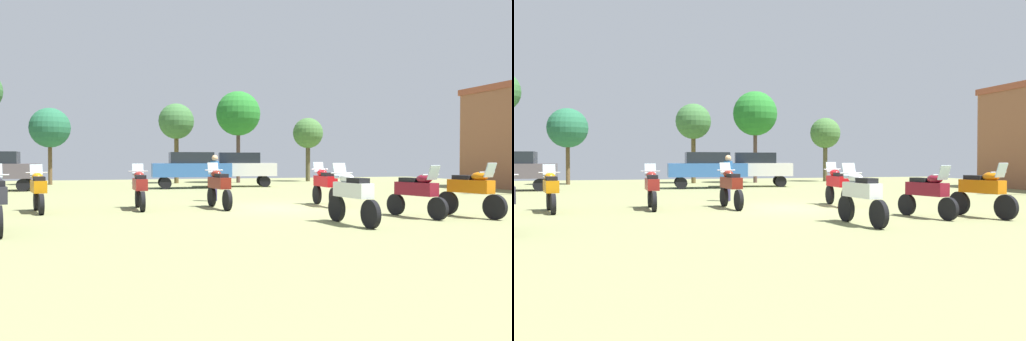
% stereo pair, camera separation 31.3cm
% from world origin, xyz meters
% --- Properties ---
extents(ground_plane, '(44.00, 52.00, 0.02)m').
position_xyz_m(ground_plane, '(0.00, 0.00, 0.01)').
color(ground_plane, olive).
extents(motorcycle_1, '(0.72, 2.10, 1.44)m').
position_xyz_m(motorcycle_1, '(-7.39, 0.73, 0.73)').
color(motorcycle_1, black).
rests_on(motorcycle_1, ground).
extents(motorcycle_2, '(0.74, 2.07, 1.44)m').
position_xyz_m(motorcycle_2, '(2.68, -3.75, 0.73)').
color(motorcycle_2, black).
rests_on(motorcycle_2, ground).
extents(motorcycle_5, '(0.74, 2.16, 1.51)m').
position_xyz_m(motorcycle_5, '(4.20, -4.07, 0.76)').
color(motorcycle_5, black).
rests_on(motorcycle_5, ground).
extents(motorcycle_6, '(0.62, 2.15, 1.46)m').
position_xyz_m(motorcycle_6, '(-4.41, 0.81, 0.74)').
color(motorcycle_6, black).
rests_on(motorcycle_6, ground).
extents(motorcycle_7, '(0.62, 2.31, 1.50)m').
position_xyz_m(motorcycle_7, '(1.77, 0.26, 0.76)').
color(motorcycle_7, black).
rests_on(motorcycle_7, ground).
extents(motorcycle_8, '(0.62, 2.18, 1.50)m').
position_xyz_m(motorcycle_8, '(0.27, -4.60, 0.76)').
color(motorcycle_8, black).
rests_on(motorcycle_8, ground).
extents(motorcycle_9, '(0.62, 2.23, 1.49)m').
position_xyz_m(motorcycle_9, '(-1.92, 0.42, 0.75)').
color(motorcycle_9, black).
rests_on(motorcycle_9, ground).
extents(car_1, '(4.55, 2.55, 2.00)m').
position_xyz_m(car_1, '(2.19, 13.27, 1.19)').
color(car_1, black).
rests_on(car_1, ground).
extents(car_3, '(4.39, 2.02, 2.00)m').
position_xyz_m(car_3, '(-0.79, 12.39, 1.19)').
color(car_3, black).
rests_on(car_3, ground).
extents(person_2, '(0.45, 0.45, 1.77)m').
position_xyz_m(person_2, '(-1.43, 3.28, 1.05)').
color(person_2, '#2E2A4D').
rests_on(person_2, ground).
extents(tree_1, '(3.06, 3.06, 6.31)m').
position_xyz_m(tree_1, '(3.50, 18.28, 4.77)').
color(tree_1, '#503A34').
rests_on(tree_1, ground).
extents(tree_2, '(2.22, 2.22, 4.65)m').
position_xyz_m(tree_2, '(8.97, 18.93, 3.51)').
color(tree_2, brown).
rests_on(tree_2, ground).
extents(tree_3, '(2.52, 2.52, 4.87)m').
position_xyz_m(tree_3, '(-8.67, 18.87, 3.61)').
color(tree_3, brown).
rests_on(tree_3, ground).
extents(tree_5, '(2.38, 2.38, 5.36)m').
position_xyz_m(tree_5, '(-0.73, 18.57, 4.14)').
color(tree_5, brown).
rests_on(tree_5, ground).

